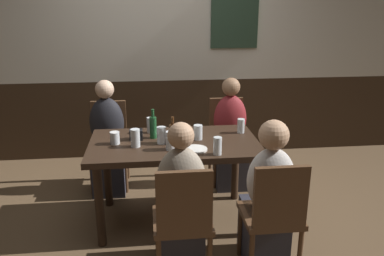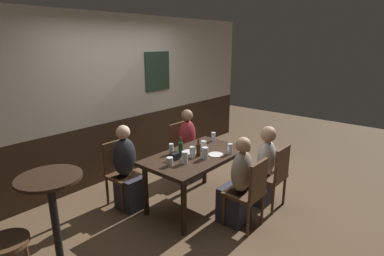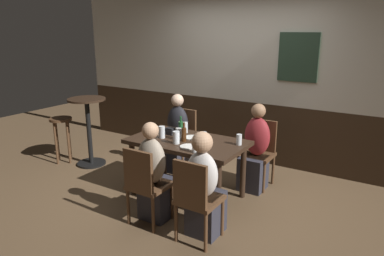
{
  "view_description": "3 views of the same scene",
  "coord_description": "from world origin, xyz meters",
  "px_view_note": "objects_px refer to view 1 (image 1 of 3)",
  "views": [
    {
      "loc": [
        -0.2,
        -3.16,
        1.88
      ],
      "look_at": [
        0.16,
        0.07,
        0.83
      ],
      "focal_mm": 37.27,
      "sensor_mm": 36.0,
      "label": 1
    },
    {
      "loc": [
        -2.91,
        -2.42,
        2.19
      ],
      "look_at": [
        0.06,
        0.12,
        1.07
      ],
      "focal_mm": 28.52,
      "sensor_mm": 36.0,
      "label": 2
    },
    {
      "loc": [
        2.27,
        -3.52,
        2.07
      ],
      "look_at": [
        0.13,
        -0.1,
        0.94
      ],
      "focal_mm": 33.54,
      "sensor_mm": 36.0,
      "label": 3
    }
  ],
  "objects_px": {
    "person_right_near": "(267,203)",
    "person_right_far": "(230,142)",
    "chair_right_near": "(274,212)",
    "person_left_far": "(108,146)",
    "condiment_caddy": "(136,135)",
    "pint_glass_amber": "(115,139)",
    "beer_bottle_green": "(153,127)",
    "plate_white_small": "(195,149)",
    "chair_right_far": "(227,135)",
    "chair_mid_near": "(183,218)",
    "tumbler_water": "(150,126)",
    "pint_glass_stout": "(135,139)",
    "beer_glass_tall": "(217,147)",
    "chair_left_far": "(109,139)",
    "pint_glass_pale": "(171,142)",
    "beer_glass_half": "(161,136)",
    "highball_clear": "(198,133)",
    "tumbler_short": "(241,126)",
    "plate_white_large": "(173,137)",
    "beer_bottle_brown": "(173,134)",
    "person_mid_near": "(181,209)",
    "dining_table": "(174,152)"
  },
  "relations": [
    {
      "from": "beer_bottle_green",
      "to": "person_left_far",
      "type": "bearing_deg",
      "value": 129.67
    },
    {
      "from": "condiment_caddy",
      "to": "pint_glass_amber",
      "type": "bearing_deg",
      "value": -153.31
    },
    {
      "from": "plate_white_large",
      "to": "beer_glass_tall",
      "type": "bearing_deg",
      "value": -54.1
    },
    {
      "from": "person_left_far",
      "to": "beer_bottle_green",
      "type": "height_order",
      "value": "person_left_far"
    },
    {
      "from": "chair_mid_near",
      "to": "pint_glass_amber",
      "type": "relative_size",
      "value": 8.5
    },
    {
      "from": "chair_right_far",
      "to": "person_right_near",
      "type": "xyz_separation_m",
      "value": [
        0.0,
        -1.49,
        -0.02
      ]
    },
    {
      "from": "pint_glass_pale",
      "to": "condiment_caddy",
      "type": "relative_size",
      "value": 1.37
    },
    {
      "from": "beer_glass_tall",
      "to": "person_right_near",
      "type": "bearing_deg",
      "value": -47.0
    },
    {
      "from": "highball_clear",
      "to": "plate_white_small",
      "type": "relative_size",
      "value": 0.64
    },
    {
      "from": "person_right_far",
      "to": "beer_bottle_brown",
      "type": "bearing_deg",
      "value": -131.86
    },
    {
      "from": "pint_glass_stout",
      "to": "dining_table",
      "type": "bearing_deg",
      "value": 15.07
    },
    {
      "from": "tumbler_water",
      "to": "beer_glass_half",
      "type": "height_order",
      "value": "same"
    },
    {
      "from": "person_right_near",
      "to": "person_right_far",
      "type": "xyz_separation_m",
      "value": [
        0.0,
        1.32,
        0.0
      ]
    },
    {
      "from": "chair_left_far",
      "to": "beer_bottle_brown",
      "type": "distance_m",
      "value": 1.12
    },
    {
      "from": "person_mid_near",
      "to": "plate_white_large",
      "type": "xyz_separation_m",
      "value": [
        -0.0,
        0.77,
        0.28
      ]
    },
    {
      "from": "tumbler_water",
      "to": "pint_glass_stout",
      "type": "height_order",
      "value": "pint_glass_stout"
    },
    {
      "from": "person_left_far",
      "to": "beer_glass_half",
      "type": "distance_m",
      "value": 0.92
    },
    {
      "from": "chair_right_near",
      "to": "person_right_far",
      "type": "bearing_deg",
      "value": 90.0
    },
    {
      "from": "chair_right_near",
      "to": "beer_bottle_brown",
      "type": "distance_m",
      "value": 1.06
    },
    {
      "from": "plate_white_large",
      "to": "pint_glass_stout",
      "type": "bearing_deg",
      "value": -148.68
    },
    {
      "from": "chair_right_near",
      "to": "person_left_far",
      "type": "distance_m",
      "value": 1.94
    },
    {
      "from": "beer_bottle_green",
      "to": "beer_bottle_brown",
      "type": "distance_m",
      "value": 0.23
    },
    {
      "from": "person_right_near",
      "to": "highball_clear",
      "type": "height_order",
      "value": "person_right_near"
    },
    {
      "from": "tumbler_short",
      "to": "pint_glass_amber",
      "type": "xyz_separation_m",
      "value": [
        -1.1,
        -0.17,
        -0.01
      ]
    },
    {
      "from": "pint_glass_stout",
      "to": "plate_white_small",
      "type": "relative_size",
      "value": 0.76
    },
    {
      "from": "beer_bottle_green",
      "to": "condiment_caddy",
      "type": "xyz_separation_m",
      "value": [
        -0.15,
        -0.03,
        -0.06
      ]
    },
    {
      "from": "tumbler_water",
      "to": "condiment_caddy",
      "type": "xyz_separation_m",
      "value": [
        -0.12,
        -0.17,
        -0.02
      ]
    },
    {
      "from": "person_right_near",
      "to": "condiment_caddy",
      "type": "xyz_separation_m",
      "value": [
        -0.94,
        0.75,
        0.31
      ]
    },
    {
      "from": "chair_mid_near",
      "to": "plate_white_small",
      "type": "bearing_deg",
      "value": 75.96
    },
    {
      "from": "beer_glass_half",
      "to": "beer_glass_tall",
      "type": "height_order",
      "value": "beer_glass_half"
    },
    {
      "from": "pint_glass_amber",
      "to": "plate_white_large",
      "type": "relative_size",
      "value": 0.51
    },
    {
      "from": "pint_glass_amber",
      "to": "beer_bottle_brown",
      "type": "bearing_deg",
      "value": -6.57
    },
    {
      "from": "plate_white_small",
      "to": "highball_clear",
      "type": "bearing_deg",
      "value": 77.66
    },
    {
      "from": "beer_bottle_green",
      "to": "plate_white_small",
      "type": "distance_m",
      "value": 0.47
    },
    {
      "from": "beer_glass_tall",
      "to": "person_right_far",
      "type": "bearing_deg",
      "value": 72.47
    },
    {
      "from": "pint_glass_pale",
      "to": "person_right_near",
      "type": "bearing_deg",
      "value": -35.88
    },
    {
      "from": "pint_glass_pale",
      "to": "plate_white_large",
      "type": "xyz_separation_m",
      "value": [
        0.04,
        0.29,
        -0.06
      ]
    },
    {
      "from": "chair_mid_near",
      "to": "chair_right_near",
      "type": "distance_m",
      "value": 0.63
    },
    {
      "from": "person_mid_near",
      "to": "condiment_caddy",
      "type": "distance_m",
      "value": 0.87
    },
    {
      "from": "beer_glass_half",
      "to": "condiment_caddy",
      "type": "xyz_separation_m",
      "value": [
        -0.21,
        0.12,
        -0.02
      ]
    },
    {
      "from": "chair_right_far",
      "to": "condiment_caddy",
      "type": "relative_size",
      "value": 8.0
    },
    {
      "from": "person_mid_near",
      "to": "condiment_caddy",
      "type": "relative_size",
      "value": 10.23
    },
    {
      "from": "chair_right_far",
      "to": "condiment_caddy",
      "type": "height_order",
      "value": "chair_right_far"
    },
    {
      "from": "dining_table",
      "to": "person_left_far",
      "type": "height_order",
      "value": "person_left_far"
    },
    {
      "from": "chair_right_far",
      "to": "beer_glass_tall",
      "type": "distance_m",
      "value": 1.23
    },
    {
      "from": "chair_mid_near",
      "to": "chair_left_far",
      "type": "height_order",
      "value": "same"
    },
    {
      "from": "chair_right_near",
      "to": "beer_bottle_brown",
      "type": "xyz_separation_m",
      "value": [
        -0.64,
        0.77,
        0.33
      ]
    },
    {
      "from": "chair_right_far",
      "to": "person_left_far",
      "type": "relative_size",
      "value": 0.77
    },
    {
      "from": "pint_glass_stout",
      "to": "beer_bottle_brown",
      "type": "height_order",
      "value": "beer_bottle_brown"
    },
    {
      "from": "chair_left_far",
      "to": "person_right_far",
      "type": "bearing_deg",
      "value": -7.41
    }
  ]
}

